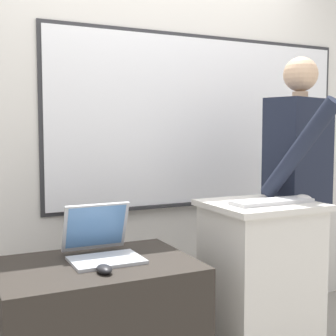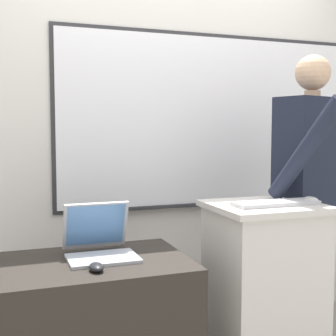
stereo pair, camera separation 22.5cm
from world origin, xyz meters
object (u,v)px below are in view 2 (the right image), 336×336
(laptop, at_px, (99,241))
(wireless_keyboard, at_px, (276,203))
(person_presenter, at_px, (311,185))
(lectern_podium, at_px, (264,296))
(computer_mouse_by_keyboard, at_px, (311,200))
(computer_mouse_by_laptop, at_px, (96,267))

(laptop, bearing_deg, wireless_keyboard, -9.50)
(person_presenter, relative_size, laptop, 5.46)
(lectern_podium, distance_m, person_presenter, 0.71)
(laptop, height_order, computer_mouse_by_keyboard, computer_mouse_by_keyboard)
(lectern_podium, relative_size, person_presenter, 0.55)
(computer_mouse_by_laptop, bearing_deg, lectern_podium, 9.65)
(lectern_podium, xyz_separation_m, computer_mouse_by_keyboard, (0.23, -0.06, 0.50))
(computer_mouse_by_laptop, xyz_separation_m, computer_mouse_by_keyboard, (1.12, 0.09, 0.21))
(computer_mouse_by_laptop, bearing_deg, person_presenter, 14.52)
(person_presenter, bearing_deg, wireless_keyboard, -164.79)
(person_presenter, distance_m, laptop, 1.27)
(lectern_podium, xyz_separation_m, laptop, (-0.84, 0.08, 0.34))
(lectern_podium, height_order, person_presenter, person_presenter)
(computer_mouse_by_laptop, height_order, computer_mouse_by_keyboard, computer_mouse_by_keyboard)
(lectern_podium, height_order, laptop, laptop)
(person_presenter, bearing_deg, computer_mouse_by_keyboard, -143.90)
(person_presenter, xyz_separation_m, wireless_keyboard, (-0.39, -0.25, -0.05))
(computer_mouse_by_keyboard, bearing_deg, wireless_keyboard, 179.01)
(person_presenter, bearing_deg, laptop, 167.72)
(lectern_podium, distance_m, wireless_keyboard, 0.49)
(laptop, relative_size, wireless_keyboard, 0.73)
(lectern_podium, relative_size, computer_mouse_by_laptop, 9.66)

